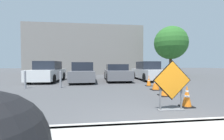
# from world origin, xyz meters

# --- Properties ---
(ground_plane) EXTENTS (96.00, 96.00, 0.00)m
(ground_plane) POSITION_xyz_m (0.00, 10.00, 0.00)
(ground_plane) COLOR #4C4C4F
(curb_lip) EXTENTS (28.38, 0.20, 0.14)m
(curb_lip) POSITION_xyz_m (0.00, 0.00, 0.07)
(curb_lip) COLOR #ADAAA3
(curb_lip) RESTS_ON ground_plane
(road_closed_sign) EXTENTS (1.16, 0.20, 1.47)m
(road_closed_sign) POSITION_xyz_m (0.90, 1.13, 0.78)
(road_closed_sign) COLOR black
(road_closed_sign) RESTS_ON ground_plane
(traffic_cone_nearest) EXTENTS (0.38, 0.38, 0.69)m
(traffic_cone_nearest) POSITION_xyz_m (1.57, 1.42, 0.34)
(traffic_cone_nearest) COLOR black
(traffic_cone_nearest) RESTS_ON ground_plane
(traffic_cone_second) EXTENTS (0.52, 0.52, 0.64)m
(traffic_cone_second) POSITION_xyz_m (1.70, 3.10, 0.31)
(traffic_cone_second) COLOR black
(traffic_cone_second) RESTS_ON ground_plane
(traffic_cone_third) EXTENTS (0.51, 0.51, 0.78)m
(traffic_cone_third) POSITION_xyz_m (1.92, 4.62, 0.38)
(traffic_cone_third) COLOR black
(traffic_cone_third) RESTS_ON ground_plane
(traffic_cone_fourth) EXTENTS (0.38, 0.38, 0.69)m
(traffic_cone_fourth) POSITION_xyz_m (2.08, 6.08, 0.33)
(traffic_cone_fourth) COLOR black
(traffic_cone_fourth) RESTS_ON ground_plane
(parked_car_nearest) EXTENTS (2.10, 4.37, 1.62)m
(parked_car_nearest) POSITION_xyz_m (-5.00, 9.48, 0.74)
(parked_car_nearest) COLOR white
(parked_car_nearest) RESTS_ON ground_plane
(parked_car_second) EXTENTS (1.93, 4.68, 1.53)m
(parked_car_second) POSITION_xyz_m (-2.21, 9.12, 0.69)
(parked_car_second) COLOR slate
(parked_car_second) RESTS_ON ground_plane
(parked_car_third) EXTENTS (2.01, 4.49, 1.39)m
(parked_car_third) POSITION_xyz_m (0.58, 9.59, 0.66)
(parked_car_third) COLOR slate
(parked_car_third) RESTS_ON ground_plane
(parked_car_fourth) EXTENTS (1.79, 4.64, 1.62)m
(parked_car_fourth) POSITION_xyz_m (3.37, 9.68, 0.74)
(parked_car_fourth) COLOR silver
(parked_car_fourth) RESTS_ON ground_plane
(bollard_nearest) EXTENTS (0.12, 0.12, 0.98)m
(bollard_nearest) POSITION_xyz_m (-3.28, 5.94, 0.52)
(bollard_nearest) COLOR gray
(bollard_nearest) RESTS_ON ground_plane
(bollard_second) EXTENTS (0.12, 0.12, 1.02)m
(bollard_second) POSITION_xyz_m (-5.20, 5.94, 0.54)
(bollard_second) COLOR gray
(bollard_second) RESTS_ON ground_plane
(building_facade_backdrop) EXTENTS (16.05, 5.00, 6.83)m
(building_facade_backdrop) POSITION_xyz_m (-2.51, 19.82, 3.41)
(building_facade_backdrop) COLOR gray
(building_facade_backdrop) RESTS_ON ground_plane
(street_tree_behind_lot) EXTENTS (3.88, 3.88, 5.88)m
(street_tree_behind_lot) POSITION_xyz_m (7.71, 13.86, 3.92)
(street_tree_behind_lot) COLOR #513823
(street_tree_behind_lot) RESTS_ON ground_plane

